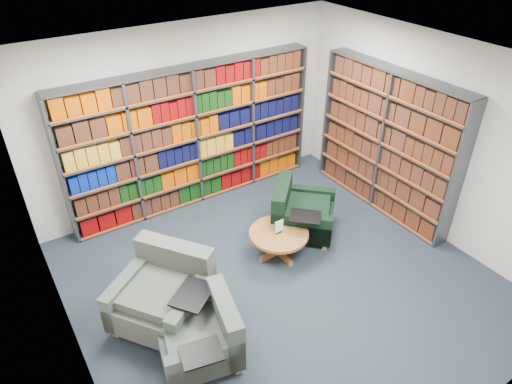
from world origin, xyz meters
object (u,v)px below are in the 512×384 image
chair_green_right (298,213)px  coffee_table (279,237)px  chair_teal_left (166,293)px  chair_teal_front (205,336)px

chair_green_right → coffee_table: size_ratio=1.48×
chair_teal_left → coffee_table: (1.74, 0.17, -0.05)m
chair_teal_left → chair_green_right: (2.29, 0.46, -0.04)m
chair_teal_front → coffee_table: chair_teal_front is taller
chair_green_right → chair_teal_front: chair_green_right is taller
chair_teal_left → chair_green_right: size_ratio=1.13×
chair_teal_left → coffee_table: 1.75m
chair_green_right → coffee_table: 0.62m
chair_green_right → chair_teal_front: 2.49m
chair_teal_left → chair_teal_front: bearing=-81.5°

